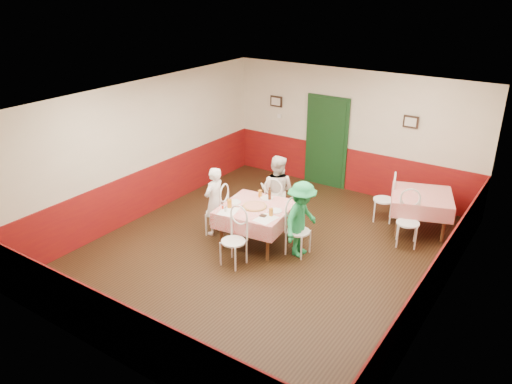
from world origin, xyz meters
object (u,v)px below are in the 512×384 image
Objects in this scene: second_table at (420,212)px; chair_far at (275,204)px; glass_b at (271,212)px; chair_second_a at (384,200)px; diner_right at (301,219)px; chair_left at (217,212)px; main_table at (256,225)px; beer_bottle at (270,194)px; glass_a at (229,204)px; wallet at (263,216)px; glass_c at (260,194)px; chair_near at (233,242)px; chair_second_b at (408,223)px; chair_right at (298,231)px; diner_far at (277,191)px; diner_left at (214,201)px; pizza at (255,206)px.

chair_far is at bearing -149.89° from second_table.
chair_far is 1.20m from glass_b.
diner_right is at bearing -37.42° from chair_second_a.
chair_left and chair_far have the same top height.
main_table is 0.63m from beer_bottle.
glass_a reaches higher than second_table.
wallet is at bearing -135.44° from glass_b.
glass_b is (0.81, 0.14, -0.01)m from glass_a.
second_table is 3.18m from glass_c.
chair_near is 0.84m from glass_b.
diner_right is at bearing -155.15° from chair_second_b.
chair_right is at bearing 85.09° from chair_left.
main_table is 1.36× the size of chair_far.
chair_right reaches higher than wallet.
diner_right is at bearing 130.14° from diner_far.
diner_left reaches higher than glass_c.
diner_right is (1.79, 0.21, 0.02)m from diner_left.
chair_second_a is (1.51, 3.11, 0.00)m from chair_near.
chair_left is 1.00× the size of chair_second_b.
beer_bottle reaches higher than glass_c.
chair_second_a is 0.66× the size of diner_left.
chair_near is 6.55× the size of glass_b.
diner_far reaches higher than wallet.
chair_far is (-0.94, 0.74, 0.00)m from chair_right.
glass_a is 0.11× the size of diner_right.
chair_left is at bearing 143.13° from chair_near.
glass_a is 0.82m from glass_b.
chair_second_a is at bearing 65.52° from chair_near.
chair_right is 6.55× the size of glass_b.
diner_far is (-0.01, 0.05, 0.28)m from chair_far.
diner_right is (1.00, -0.79, -0.03)m from diner_far.
chair_far is (-2.46, -1.43, 0.08)m from second_table.
pizza is at bearing 83.18° from chair_left.
chair_near is 3.46m from chair_second_a.
chair_second_a is 1.06m from chair_second_b.
glass_b is at bearing -158.01° from chair_second_b.
chair_left and chair_right have the same top height.
diner_far is at bearing 51.54° from diner_right.
wallet is at bearing 95.40° from chair_far.
chair_second_a is (0.76, 2.17, 0.00)m from chair_right.
beer_bottle is at bearing 93.78° from chair_near.
chair_right is 0.66× the size of diner_left.
main_table is at bearing 85.09° from chair_left.
second_table is 2.84m from chair_far.
pizza is at bearing -135.87° from second_table.
glass_c is at bearing 136.94° from glass_b.
chair_near is (0.10, -0.84, 0.08)m from main_table.
chair_left is 1.00× the size of chair_far.
chair_right is at bearing 28.51° from wallet.
diner_far reaches higher than chair_far.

